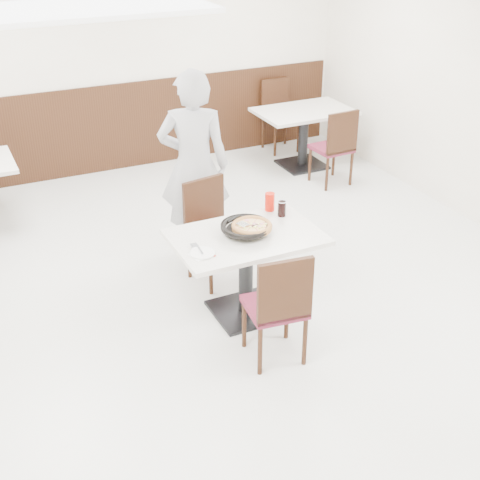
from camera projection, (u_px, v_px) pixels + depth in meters
name	position (u px, v px, depth m)	size (l,w,h in m)	color
floor	(238.00, 299.00, 5.95)	(7.00, 7.00, 0.00)	silver
wall_back	(115.00, 59.00, 8.09)	(6.00, 0.04, 2.80)	silver
wainscot_back	(122.00, 127.00, 8.47)	(5.90, 0.03, 1.10)	black
fluo_panel_a	(70.00, 9.00, 2.88)	(1.20, 0.60, 0.02)	white
main_table	(246.00, 275.00, 5.58)	(1.20, 0.80, 0.75)	white
chair_near	(275.00, 304.00, 5.01)	(0.42, 0.42, 0.95)	black
chair_far	(216.00, 234.00, 6.02)	(0.42, 0.42, 0.95)	black
trivet	(251.00, 230.00, 5.44)	(0.13, 0.13, 0.04)	black
pizza_pan	(246.00, 229.00, 5.41)	(0.32, 0.32, 0.01)	black
pizza	(252.00, 228.00, 5.39)	(0.32, 0.32, 0.02)	#B87E43
pizza_server	(243.00, 224.00, 5.38)	(0.07, 0.09, 0.00)	white
napkin	(200.00, 255.00, 5.11)	(0.15, 0.15, 0.00)	white
side_plate	(202.00, 253.00, 5.13)	(0.20, 0.20, 0.01)	white
fork	(200.00, 249.00, 5.16)	(0.02, 0.18, 0.00)	white
cola_glass	(282.00, 209.00, 5.70)	(0.07, 0.07, 0.13)	black
red_cup	(270.00, 202.00, 5.79)	(0.08, 0.08, 0.16)	red
diner_person	(194.00, 166.00, 6.30)	(0.67, 0.44, 1.84)	#B7B7BD
bg_table_right	(303.00, 138.00, 8.61)	(1.20, 0.80, 0.75)	white
bg_chair_right_near	(332.00, 146.00, 8.05)	(0.42, 0.42, 0.95)	black
bg_chair_right_far	(281.00, 117.00, 9.09)	(0.42, 0.42, 0.95)	black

